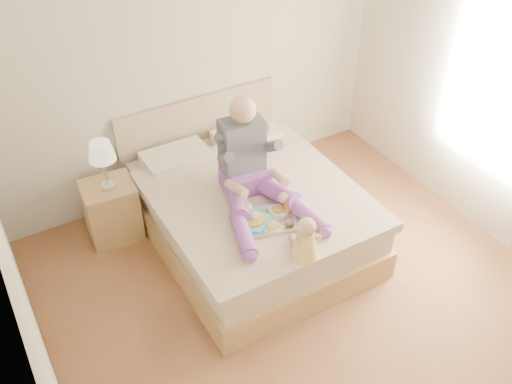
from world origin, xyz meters
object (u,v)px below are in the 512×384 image
tray (266,217)px  baby (305,240)px  nightstand (112,210)px  bed (247,208)px  adult (251,171)px

tray → baby: size_ratio=1.62×
nightstand → tray: bearing=-45.5°
bed → baby: bearing=-93.2°
bed → adult: (-0.05, -0.18, 0.56)m
nightstand → baby: size_ratio=1.60×
nightstand → adult: adult is taller
nightstand → adult: bearing=-33.9°
bed → adult: bearing=-105.9°
nightstand → baby: baby is taller
bed → nightstand: bearing=149.7°
adult → baby: size_ratio=3.14×
bed → baby: 1.10m
adult → baby: bearing=-84.2°
bed → nightstand: bed is taller
bed → nightstand: size_ratio=3.81×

